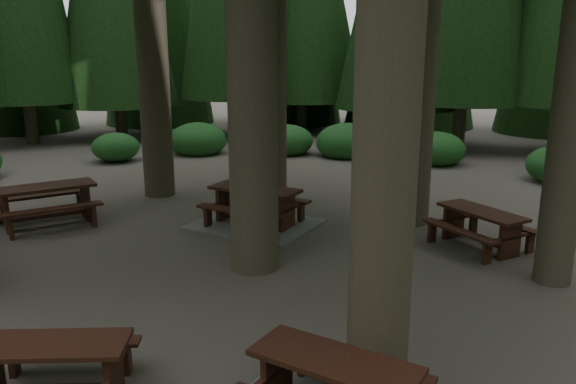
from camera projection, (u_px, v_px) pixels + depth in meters
The scene contains 6 objects.
ground at pixel (212, 263), 10.19m from camera, with size 80.00×80.00×0.00m, color #585147.
picnic_table_b at pixel (46, 199), 12.31m from camera, with size 2.45×2.60×0.89m.
picnic_table_c at pixel (255, 212), 12.31m from camera, with size 2.56×2.12×0.86m.
picnic_table_d at pixel (481, 223), 10.87m from camera, with size 2.23×2.12×0.76m.
picnic_table_e at pixel (51, 363), 6.02m from camera, with size 2.10×1.98×0.72m.
shrub_ring at pixel (266, 236), 10.41m from camera, with size 23.86×24.64×1.49m.
Camera 1 is at (5.73, -7.79, 3.72)m, focal length 35.00 mm.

